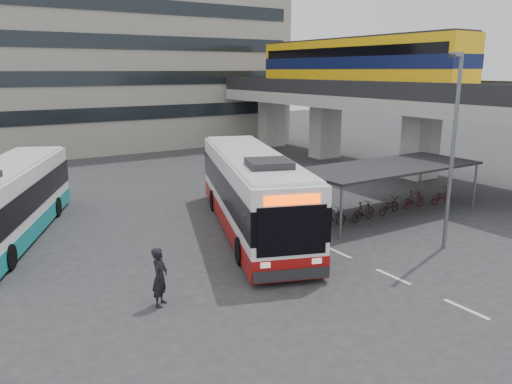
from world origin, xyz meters
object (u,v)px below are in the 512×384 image
bus_teal (7,203)px  lamp_post (453,141)px  bus_main (252,192)px  pedestrian (160,277)px

bus_teal → lamp_post: size_ratio=1.49×
bus_main → lamp_post: size_ratio=1.66×
pedestrian → bus_teal: bearing=60.9°
pedestrian → lamp_post: size_ratio=0.24×
bus_teal → pedestrian: bearing=-47.2°
bus_teal → pedestrian: (3.15, -9.70, -0.67)m
bus_teal → lamp_post: bearing=-11.7°
bus_main → bus_teal: 10.81m
bus_teal → bus_main: bearing=-0.8°
bus_main → lamp_post: 8.89m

